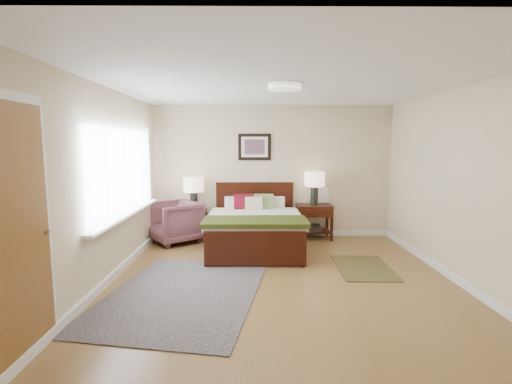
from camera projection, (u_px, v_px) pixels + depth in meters
floor at (283, 283)px, 4.77m from camera, size 5.00×5.00×0.00m
back_wall at (273, 172)px, 7.09m from camera, size 4.50×0.04×2.50m
front_wall at (320, 235)px, 2.13m from camera, size 4.50×0.04×2.50m
left_wall at (103, 186)px, 4.59m from camera, size 0.04×5.00×2.50m
right_wall at (463, 186)px, 4.63m from camera, size 0.04×5.00×2.50m
ceiling at (285, 83)px, 4.45m from camera, size 4.50×5.00×0.02m
window at (126, 172)px, 5.27m from camera, size 0.11×2.72×1.32m
door at (16, 235)px, 2.88m from camera, size 0.06×1.00×2.18m
ceil_fixture at (285, 86)px, 4.46m from camera, size 0.44×0.44×0.08m
bed at (255, 221)px, 6.25m from camera, size 1.60×1.92×1.03m
wall_art at (255, 147)px, 7.00m from camera, size 0.62×0.05×0.50m
nightstand_left at (194, 217)px, 6.94m from camera, size 0.46×0.41×0.54m
nightstand_right at (314, 218)px, 6.97m from camera, size 0.65×0.49×0.64m
lamp_left at (194, 187)px, 6.89m from camera, size 0.38×0.38×0.61m
lamp_right at (315, 182)px, 6.89m from camera, size 0.38×0.38×0.61m
armchair at (175, 222)px, 6.69m from camera, size 1.14×1.14×0.75m
rug_persian at (183, 293)px, 4.41m from camera, size 2.09×2.66×0.01m
rug_navy at (364, 268)px, 5.33m from camera, size 0.78×1.15×0.01m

